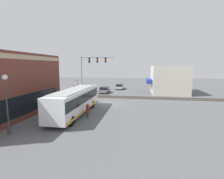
% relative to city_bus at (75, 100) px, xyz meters
% --- Properties ---
extents(ground_plane, '(120.00, 120.00, 0.00)m').
position_rel_city_bus_xyz_m(ground_plane, '(6.59, -2.80, -1.74)').
color(ground_plane, '#565659').
extents(shop_building, '(9.56, 8.46, 5.93)m').
position_rel_city_bus_xyz_m(shop_building, '(19.98, -13.89, 1.22)').
color(shop_building, beige).
rests_on(shop_building, ground).
extents(city_bus, '(11.66, 2.59, 3.14)m').
position_rel_city_bus_xyz_m(city_bus, '(0.00, 0.00, 0.00)').
color(city_bus, silver).
rests_on(city_bus, ground).
extents(traffic_signal_gantry, '(0.42, 6.20, 7.88)m').
position_rel_city_bus_xyz_m(traffic_signal_gantry, '(11.32, 1.34, 3.99)').
color(traffic_signal_gantry, gray).
rests_on(traffic_signal_gantry, ground).
extents(crossing_signal, '(1.41, 1.18, 3.81)m').
position_rel_city_bus_xyz_m(crossing_signal, '(9.80, 3.46, 0.56)').
color(crossing_signal, gray).
rests_on(crossing_signal, ground).
extents(streetlamp, '(0.44, 0.44, 5.20)m').
position_rel_city_bus_xyz_m(streetlamp, '(-7.12, 3.28, 1.36)').
color(streetlamp, '#38383A').
rests_on(streetlamp, ground).
extents(rail_track_near, '(2.60, 60.00, 0.15)m').
position_rel_city_bus_xyz_m(rail_track_near, '(12.59, -2.80, -1.71)').
color(rail_track_near, '#332D28').
rests_on(rail_track_near, ground).
extents(parked_car_grey, '(4.38, 1.82, 1.38)m').
position_rel_city_bus_xyz_m(parked_car_grey, '(17.42, -0.00, -1.09)').
color(parked_car_grey, slate).
rests_on(parked_car_grey, ground).
extents(parked_car_silver, '(4.49, 1.82, 1.36)m').
position_rel_city_bus_xyz_m(parked_car_silver, '(24.15, -2.60, -1.10)').
color(parked_car_silver, '#B7B7BC').
rests_on(parked_car_silver, ground).
extents(pedestrian_near_bus, '(0.34, 0.34, 1.67)m').
position_rel_city_bus_xyz_m(pedestrian_near_bus, '(-0.99, -1.86, -0.88)').
color(pedestrian_near_bus, '#473828').
rests_on(pedestrian_near_bus, ground).
extents(pedestrian_at_crossing, '(0.34, 0.34, 1.72)m').
position_rel_city_bus_xyz_m(pedestrian_at_crossing, '(10.00, 2.55, -0.86)').
color(pedestrian_at_crossing, '#473828').
rests_on(pedestrian_at_crossing, ground).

